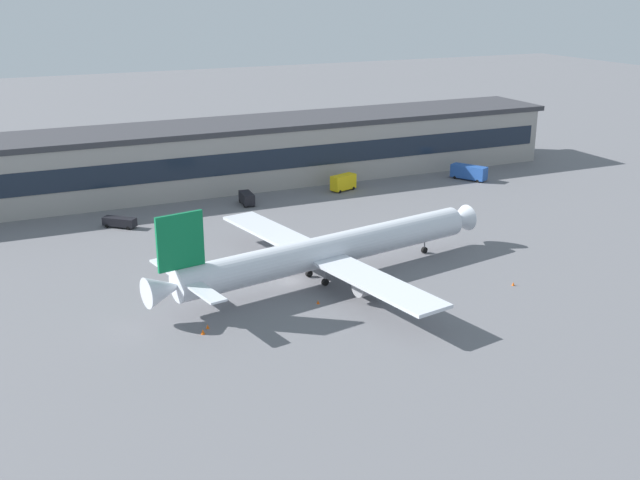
# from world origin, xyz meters

# --- Properties ---
(ground_plane) EXTENTS (600.00, 600.00, 0.00)m
(ground_plane) POSITION_xyz_m (0.00, 0.00, 0.00)
(ground_plane) COLOR slate
(terminal_building) EXTENTS (182.16, 19.68, 14.14)m
(terminal_building) POSITION_xyz_m (0.00, 61.04, 7.09)
(terminal_building) COLOR #9E9993
(terminal_building) RESTS_ON ground_plane
(airliner) EXTENTS (59.99, 52.02, 14.84)m
(airliner) POSITION_xyz_m (5.22, -1.16, 4.60)
(airliner) COLOR silver
(airliner) RESTS_ON ground_plane
(crew_van) EXTENTS (2.59, 5.35, 2.55)m
(crew_van) POSITION_xyz_m (7.96, 43.58, 1.46)
(crew_van) COLOR black
(crew_van) RESTS_ON ground_plane
(belt_loader) EXTENTS (6.12, 5.74, 1.95)m
(belt_loader) POSITION_xyz_m (-19.19, 38.98, 1.15)
(belt_loader) COLOR black
(belt_loader) RESTS_ON ground_plane
(stair_truck) EXTENTS (6.45, 4.21, 3.55)m
(stair_truck) POSITION_xyz_m (31.14, 45.44, 1.98)
(stair_truck) COLOR yellow
(stair_truck) RESTS_ON ground_plane
(fuel_truck) EXTENTS (6.44, 8.73, 3.35)m
(fuel_truck) POSITION_xyz_m (62.36, 42.26, 1.88)
(fuel_truck) COLOR #2651A5
(fuel_truck) RESTS_ON ground_plane
(traffic_cone_0) EXTENTS (0.44, 0.44, 0.55)m
(traffic_cone_0) POSITION_xyz_m (30.18, -15.64, 0.28)
(traffic_cone_0) COLOR #F2590C
(traffic_cone_0) RESTS_ON ground_plane
(traffic_cone_1) EXTENTS (0.45, 0.45, 0.56)m
(traffic_cone_1) POSITION_xyz_m (0.10, -9.57, 0.28)
(traffic_cone_1) COLOR #F2590C
(traffic_cone_1) RESTS_ON ground_plane
(traffic_cone_2) EXTENTS (0.57, 0.57, 0.71)m
(traffic_cone_2) POSITION_xyz_m (-17.88, -12.37, 0.36)
(traffic_cone_2) COLOR #F2590C
(traffic_cone_2) RESTS_ON ground_plane
(traffic_cone_3) EXTENTS (0.48, 0.48, 0.60)m
(traffic_cone_3) POSITION_xyz_m (-16.81, -10.92, 0.30)
(traffic_cone_3) COLOR #F2590C
(traffic_cone_3) RESTS_ON ground_plane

